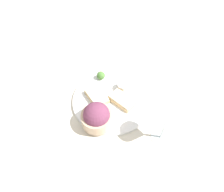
{
  "coord_description": "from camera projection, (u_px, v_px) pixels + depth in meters",
  "views": [
    {
      "loc": [
        -0.19,
        0.47,
        0.7
      ],
      "look_at": [
        0.0,
        0.0,
        0.03
      ],
      "focal_mm": 35.0,
      "sensor_mm": 36.0,
      "label": 1
    }
  ],
  "objects": [
    {
      "name": "dinner_plate",
      "position": [
        112.0,
        100.0,
        0.86
      ],
      "size": [
        0.31,
        0.31,
        0.01
      ],
      "color": "white",
      "rests_on": "ground_plane"
    },
    {
      "name": "cheese_toast_near",
      "position": [
        97.0,
        96.0,
        0.85
      ],
      "size": [
        0.11,
        0.11,
        0.03
      ],
      "color": "#D1B27F",
      "rests_on": "dinner_plate"
    },
    {
      "name": "garnish",
      "position": [
        101.0,
        75.0,
        0.91
      ],
      "size": [
        0.03,
        0.03,
        0.03
      ],
      "color": "#477533",
      "rests_on": "dinner_plate"
    },
    {
      "name": "ground_plane",
      "position": [
        112.0,
        101.0,
        0.87
      ],
      "size": [
        4.0,
        4.0,
        0.0
      ],
      "primitive_type": "plane",
      "color": "beige"
    },
    {
      "name": "salad_bowl",
      "position": [
        97.0,
        117.0,
        0.76
      ],
      "size": [
        0.11,
        0.11,
        0.09
      ],
      "color": "tan",
      "rests_on": "dinner_plate"
    },
    {
      "name": "sauce_ramekin",
      "position": [
        123.0,
        86.0,
        0.87
      ],
      "size": [
        0.04,
        0.04,
        0.03
      ],
      "color": "beige",
      "rests_on": "dinner_plate"
    },
    {
      "name": "cheese_toast_far",
      "position": [
        122.0,
        101.0,
        0.83
      ],
      "size": [
        0.11,
        0.08,
        0.03
      ],
      "color": "#D1B27F",
      "rests_on": "dinner_plate"
    },
    {
      "name": "napkin",
      "position": [
        146.0,
        63.0,
        0.99
      ],
      "size": [
        0.16,
        0.17,
        0.01
      ],
      "color": "beige",
      "rests_on": "ground_plane"
    },
    {
      "name": "wine_glass",
      "position": [
        166.0,
        121.0,
        0.68
      ],
      "size": [
        0.08,
        0.08,
        0.16
      ],
      "color": "silver",
      "rests_on": "ground_plane"
    }
  ]
}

